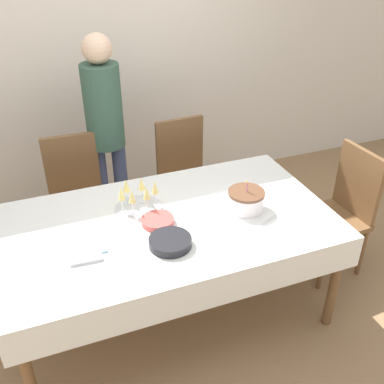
% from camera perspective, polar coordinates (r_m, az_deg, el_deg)
% --- Properties ---
extents(ground_plane, '(12.00, 12.00, 0.00)m').
position_cam_1_polar(ground_plane, '(3.17, -2.62, -14.51)').
color(ground_plane, '#93704C').
extents(wall_back, '(8.00, 0.05, 2.70)m').
position_cam_1_polar(wall_back, '(3.98, -11.52, 17.36)').
color(wall_back, silver).
rests_on(wall_back, ground_plane).
extents(dining_table, '(1.97, 1.12, 0.73)m').
position_cam_1_polar(dining_table, '(2.75, -2.94, -5.32)').
color(dining_table, white).
rests_on(dining_table, ground_plane).
extents(dining_chair_far_left, '(0.43, 0.43, 0.94)m').
position_cam_1_polar(dining_chair_far_left, '(3.47, -14.39, -0.19)').
color(dining_chair_far_left, brown).
rests_on(dining_chair_far_left, ground_plane).
extents(dining_chair_far_right, '(0.44, 0.44, 0.94)m').
position_cam_1_polar(dining_chair_far_right, '(3.64, -0.87, 2.39)').
color(dining_chair_far_right, brown).
rests_on(dining_chair_far_right, ground_plane).
extents(dining_chair_right_end, '(0.45, 0.45, 0.94)m').
position_cam_1_polar(dining_chair_right_end, '(3.38, 18.52, -1.84)').
color(dining_chair_right_end, brown).
rests_on(dining_chair_right_end, ground_plane).
extents(birthday_cake, '(0.23, 0.23, 0.20)m').
position_cam_1_polar(birthday_cake, '(2.78, 6.87, -1.05)').
color(birthday_cake, white).
rests_on(birthday_cake, dining_table).
extents(champagne_tray, '(0.30, 0.30, 0.18)m').
position_cam_1_polar(champagne_tray, '(2.77, -6.91, -0.56)').
color(champagne_tray, silver).
rests_on(champagne_tray, dining_table).
extents(plate_stack_main, '(0.24, 0.24, 0.05)m').
position_cam_1_polar(plate_stack_main, '(2.49, -2.78, -6.36)').
color(plate_stack_main, black).
rests_on(plate_stack_main, dining_table).
extents(plate_stack_dessert, '(0.20, 0.20, 0.03)m').
position_cam_1_polar(plate_stack_dessert, '(2.66, -4.38, -3.68)').
color(plate_stack_dessert, '#CC4C47').
rests_on(plate_stack_dessert, dining_table).
extents(cake_knife, '(0.28, 0.14, 0.00)m').
position_cam_1_polar(cake_knife, '(2.68, 8.76, -4.18)').
color(cake_knife, silver).
rests_on(cake_knife, dining_table).
extents(fork_pile, '(0.17, 0.07, 0.02)m').
position_cam_1_polar(fork_pile, '(2.46, -13.31, -8.33)').
color(fork_pile, silver).
rests_on(fork_pile, dining_table).
extents(napkin_pile, '(0.15, 0.15, 0.01)m').
position_cam_1_polar(napkin_pile, '(2.54, -12.64, -6.77)').
color(napkin_pile, '#8CC6E0').
rests_on(napkin_pile, dining_table).
extents(person_standing, '(0.28, 0.28, 1.62)m').
position_cam_1_polar(person_standing, '(3.46, -11.02, 8.75)').
color(person_standing, '#3F4C72').
rests_on(person_standing, ground_plane).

